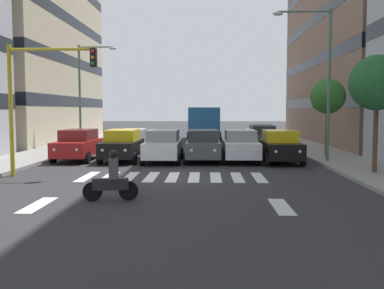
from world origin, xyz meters
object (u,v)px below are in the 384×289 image
street_tree_0 (377,83)px  traffic_light_gantry (35,90)px  car_row2_0 (262,137)px  street_lamp_right (86,85)px  car_2 (203,145)px  car_4 (122,145)px  motorcycle_with_rider (112,180)px  car_0 (280,146)px  car_row2_1 (262,136)px  car_1 (240,145)px  car_5 (78,145)px  street_tree_1 (328,97)px  car_3 (163,146)px  street_lamp_left (320,69)px  bus_behind_traffic (204,120)px

street_tree_0 → traffic_light_gantry: bearing=2.8°
car_row2_0 → street_lamp_right: (12.71, -0.63, 3.71)m
car_2 → car_4: bearing=-0.5°
car_row2_0 → motorcycle_with_rider: size_ratio=2.62×
car_0 → traffic_light_gantry: traffic_light_gantry is taller
car_row2_0 → car_row2_1: bearing=-96.4°
car_1 → car_5: 8.98m
car_row2_0 → car_4: bearing=39.9°
car_5 → motorcycle_with_rider: car_5 is taller
car_row2_1 → street_tree_1: size_ratio=0.99×
car_0 → car_2: size_ratio=1.00×
motorcycle_with_rider → street_lamp_right: 19.62m
car_1 → car_3: size_ratio=1.00×
motorcycle_with_rider → car_row2_1: bearing=-110.6°
car_0 → street_lamp_left: street_lamp_left is taller
car_1 → motorcycle_with_rider: 11.48m
bus_behind_traffic → traffic_light_gantry: size_ratio=1.91×
car_4 → car_5: same height
car_3 → car_row2_1: 10.61m
car_0 → car_2: bearing=-6.0°
street_tree_0 → car_row2_1: bearing=-76.7°
car_3 → street_lamp_left: size_ratio=0.57×
car_5 → car_3: bearing=173.4°
car_4 → car_row2_1: 11.87m
car_row2_1 → street_lamp_right: size_ratio=0.61×
motorcycle_with_rider → street_tree_1: (-10.12, -12.90, 2.93)m
bus_behind_traffic → street_tree_1: street_tree_1 is taller
car_0 → car_1: size_ratio=1.00×
car_0 → car_3: (6.26, -0.11, 0.00)m
car_row2_0 → car_row2_1: same height
motorcycle_with_rider → traffic_light_gantry: traffic_light_gantry is taller
car_5 → bus_behind_traffic: bus_behind_traffic is taller
bus_behind_traffic → street_tree_1: 15.20m
street_tree_0 → street_tree_1: bearing=-90.0°
traffic_light_gantry → car_row2_1: bearing=-129.1°
car_5 → street_tree_1: (-14.30, -2.20, 2.69)m
street_lamp_left → street_tree_0: street_lamp_left is taller
street_tree_0 → car_1: bearing=-42.9°
car_4 → bus_behind_traffic: bearing=-106.0°
car_row2_0 → bus_behind_traffic: 9.42m
car_4 → street_lamp_left: bearing=176.0°
car_1 → car_row2_1: (-2.21, -8.18, 0.00)m
car_4 → street_tree_0: size_ratio=0.89×
car_row2_0 → street_lamp_right: 13.25m
car_0 → car_row2_0: bearing=-90.2°
street_tree_0 → car_5: bearing=-20.0°
bus_behind_traffic → street_tree_1: size_ratio=2.34×
car_3 → traffic_light_gantry: size_ratio=0.81×
street_lamp_left → street_lamp_right: bearing=-30.3°
car_0 → car_row2_0: (-0.03, -7.65, 0.00)m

